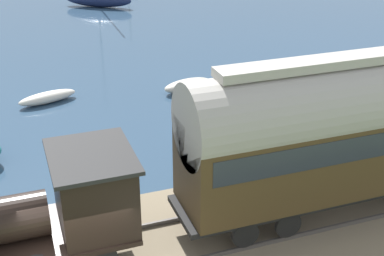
# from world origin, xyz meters

# --- Properties ---
(steam_locomotive) EXTENTS (2.45, 5.58, 3.30)m
(steam_locomotive) POSITION_xyz_m (1.36, 0.51, 2.16)
(steam_locomotive) COLOR black
(steam_locomotive) RESTS_ON rail_embankment
(passenger_coach) EXTENTS (2.28, 10.15, 4.64)m
(passenger_coach) POSITION_xyz_m (1.36, -7.80, 3.04)
(passenger_coach) COLOR black
(passenger_coach) RESTS_ON rail_embankment
(rowboat_near_shore) EXTENTS (1.50, 2.66, 0.55)m
(rowboat_near_shore) POSITION_xyz_m (12.73, -7.00, 0.28)
(rowboat_near_shore) COLOR #B7B2A3
(rowboat_near_shore) RESTS_ON harbor_water
(rowboat_mid_harbor) EXTENTS (1.50, 2.79, 0.48)m
(rowboat_mid_harbor) POSITION_xyz_m (13.50, -0.52, 0.25)
(rowboat_mid_harbor) COLOR beige
(rowboat_mid_harbor) RESTS_ON harbor_water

